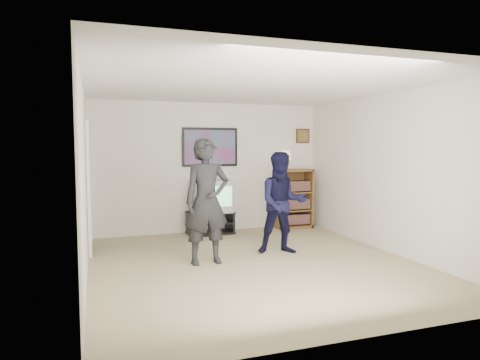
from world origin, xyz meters
TOP-DOWN VIEW (x-y plane):
  - room_shell at (0.00, 0.35)m, footprint 4.51×5.00m
  - media_stand at (-0.07, 2.23)m, footprint 0.89×0.54m
  - crt_television at (-0.02, 2.23)m, footprint 0.76×0.66m
  - bookshelf at (1.70, 2.28)m, footprint 0.73×0.42m
  - table_lamp at (1.53, 2.31)m, footprint 0.24×0.24m
  - person_tall at (-0.64, 0.27)m, footprint 0.68×0.47m
  - person_short at (0.62, 0.45)m, footprint 0.89×0.76m
  - controller_left at (-0.66, 0.48)m, footprint 0.05×0.11m
  - controller_right at (0.64, 0.66)m, footprint 0.08×0.13m
  - poster at (0.00, 2.48)m, footprint 1.10×0.03m
  - air_vent at (-0.55, 2.48)m, footprint 0.28×0.02m
  - small_picture at (2.00, 2.48)m, footprint 0.30×0.03m
  - doorway at (-2.23, 1.60)m, footprint 0.03×0.85m

SIDE VIEW (x-z plane):
  - media_stand at x=-0.07m, z-range 0.00..0.43m
  - bookshelf at x=1.70m, z-range 0.00..1.20m
  - crt_television at x=-0.02m, z-range 0.43..1.03m
  - person_short at x=0.62m, z-range 0.00..1.58m
  - person_tall at x=-0.64m, z-range 0.00..1.78m
  - doorway at x=-2.23m, z-range 0.00..2.00m
  - controller_right at x=0.64m, z-range 1.11..1.14m
  - controller_left at x=-0.66m, z-range 1.17..1.20m
  - room_shell at x=0.00m, z-range 0.00..2.50m
  - table_lamp at x=1.53m, z-range 1.20..1.58m
  - poster at x=0.00m, z-range 1.27..2.02m
  - small_picture at x=2.00m, z-range 1.73..2.03m
  - air_vent at x=-0.55m, z-range 1.88..2.02m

